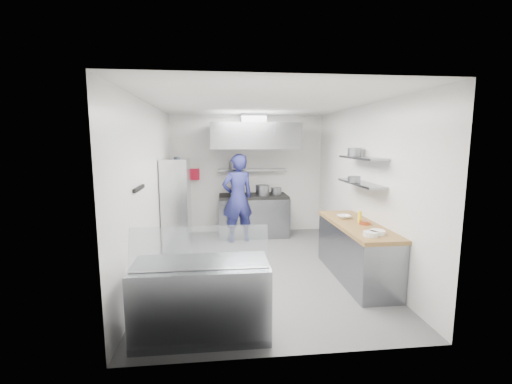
{
  "coord_description": "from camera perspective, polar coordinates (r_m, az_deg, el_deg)",
  "views": [
    {
      "loc": [
        -0.69,
        -5.67,
        2.19
      ],
      "look_at": [
        0.0,
        0.6,
        1.25
      ],
      "focal_mm": 24.0,
      "sensor_mm": 36.0,
      "label": 1
    }
  ],
  "objects": [
    {
      "name": "display_case",
      "position": [
        4.08,
        -9.02,
        -17.25
      ],
      "size": [
        1.5,
        0.7,
        0.85
      ],
      "primitive_type": "cube",
      "color": "gray",
      "rests_on": "floor"
    },
    {
      "name": "over_range_shelf",
      "position": [
        8.08,
        -0.64,
        3.71
      ],
      "size": [
        1.6,
        0.3,
        0.04
      ],
      "primitive_type": "cube",
      "color": "gray",
      "rests_on": "wall_back"
    },
    {
      "name": "wall_front",
      "position": [
        3.34,
        5.81,
        -5.21
      ],
      "size": [
        3.6,
        2.8,
        0.02
      ],
      "primitive_type": "cube",
      "rotation": [
        -1.57,
        0.0,
        0.0
      ],
      "color": "white",
      "rests_on": "floor"
    },
    {
      "name": "stock_pot_right",
      "position": [
        8.0,
        3.37,
        0.18
      ],
      "size": [
        0.25,
        0.25,
        0.16
      ],
      "primitive_type": "cylinder",
      "color": "slate",
      "rests_on": "cooktop"
    },
    {
      "name": "rack_jar",
      "position": [
        6.77,
        -13.02,
        4.95
      ],
      "size": [
        0.12,
        0.12,
        0.18
      ],
      "primitive_type": "cylinder",
      "color": "black",
      "rests_on": "wire_rack"
    },
    {
      "name": "display_glass",
      "position": [
        3.73,
        -9.34,
        -9.08
      ],
      "size": [
        1.47,
        0.19,
        0.42
      ],
      "primitive_type": "cube",
      "rotation": [
        -0.38,
        0.0,
        0.0
      ],
      "color": "silver",
      "rests_on": "display_case"
    },
    {
      "name": "cooktop",
      "position": [
        7.91,
        -0.46,
        -0.7
      ],
      "size": [
        1.57,
        0.78,
        0.06
      ],
      "primitive_type": "cube",
      "color": "black",
      "rests_on": "gas_range"
    },
    {
      "name": "rack_bin_a",
      "position": [
        6.79,
        -13.27,
        -3.57
      ],
      "size": [
        0.17,
        0.21,
        0.19
      ],
      "primitive_type": "cube",
      "color": "white",
      "rests_on": "wire_rack"
    },
    {
      "name": "wire_rack",
      "position": [
        7.0,
        -13.07,
        -2.16
      ],
      "size": [
        0.5,
        0.9,
        1.85
      ],
      "primitive_type": "cube",
      "color": "silver",
      "rests_on": "floor"
    },
    {
      "name": "shelf_pot_a",
      "position": [
        8.08,
        -3.64,
        4.47
      ],
      "size": [
        0.26,
        0.26,
        0.18
      ],
      "primitive_type": "cylinder",
      "color": "slate",
      "rests_on": "over_range_shelf"
    },
    {
      "name": "gas_range",
      "position": [
        8.0,
        -0.46,
        -4.09
      ],
      "size": [
        1.6,
        0.8,
        0.9
      ],
      "primitive_type": "cube",
      "color": "gray",
      "rests_on": "floor"
    },
    {
      "name": "knife_strip",
      "position": [
        4.94,
        -18.93,
        0.58
      ],
      "size": [
        0.04,
        0.55,
        0.05
      ],
      "primitive_type": "cube",
      "color": "black",
      "rests_on": "wall_left"
    },
    {
      "name": "stock_pot_mid",
      "position": [
        7.83,
        1.08,
        0.32
      ],
      "size": [
        0.32,
        0.32,
        0.24
      ],
      "primitive_type": "cylinder",
      "color": "slate",
      "rests_on": "cooktop"
    },
    {
      "name": "wall_back",
      "position": [
        8.24,
        -1.44,
        2.96
      ],
      "size": [
        3.6,
        2.8,
        0.02
      ],
      "primitive_type": "cube",
      "rotation": [
        1.57,
        0.0,
        0.0
      ],
      "color": "white",
      "rests_on": "floor"
    },
    {
      "name": "stock_pot_left",
      "position": [
        7.83,
        -3.23,
        0.16
      ],
      "size": [
        0.29,
        0.29,
        0.2
      ],
      "primitive_type": "cylinder",
      "color": "slate",
      "rests_on": "cooktop"
    },
    {
      "name": "prep_counter_base",
      "position": [
        5.79,
        16.29,
        -9.66
      ],
      "size": [
        0.62,
        2.0,
        0.84
      ],
      "primitive_type": "cube",
      "color": "gray",
      "rests_on": "floor"
    },
    {
      "name": "shelf_pot_d",
      "position": [
        6.12,
        16.1,
        6.46
      ],
      "size": [
        0.23,
        0.23,
        0.14
      ],
      "primitive_type": "cylinder",
      "color": "slate",
      "rests_on": "wall_shelf_upper"
    },
    {
      "name": "rack_bin_b",
      "position": [
        7.22,
        -12.91,
        1.17
      ],
      "size": [
        0.13,
        0.17,
        0.15
      ],
      "primitive_type": "cube",
      "color": "yellow",
      "rests_on": "wire_rack"
    },
    {
      "name": "red_firebox",
      "position": [
        8.17,
        -10.18,
        2.92
      ],
      "size": [
        0.22,
        0.1,
        0.26
      ],
      "primitive_type": "cube",
      "color": "#B30E26",
      "rests_on": "wall_back"
    },
    {
      "name": "wall_left",
      "position": [
        5.84,
        -17.19,
        0.32
      ],
      "size": [
        2.8,
        5.0,
        0.02
      ],
      "primitive_type": "cube",
      "rotation": [
        1.57,
        0.0,
        1.57
      ],
      "color": "white",
      "rests_on": "floor"
    },
    {
      "name": "floor",
      "position": [
        6.12,
        0.62,
        -12.5
      ],
      "size": [
        5.0,
        5.0,
        0.0
      ],
      "primitive_type": "plane",
      "color": "#49494B",
      "rests_on": "ground"
    },
    {
      "name": "squeeze_bottle",
      "position": [
        5.74,
        16.9,
        -3.97
      ],
      "size": [
        0.06,
        0.06,
        0.18
      ],
      "primitive_type": "cylinder",
      "color": "yellow",
      "rests_on": "prep_counter_top"
    },
    {
      "name": "wall_shelf_upper",
      "position": [
        5.86,
        17.23,
        5.46
      ],
      "size": [
        0.3,
        1.3,
        0.04
      ],
      "primitive_type": "cube",
      "color": "gray",
      "rests_on": "wall_right"
    },
    {
      "name": "wall_right",
      "position": [
        6.24,
        17.28,
        0.82
      ],
      "size": [
        2.8,
        5.0,
        0.02
      ],
      "primitive_type": "cube",
      "rotation": [
        1.57,
        0.0,
        -1.57
      ],
      "color": "white",
      "rests_on": "floor"
    },
    {
      "name": "hood_duct",
      "position": [
        7.88,
        -0.51,
        12.03
      ],
      "size": [
        0.55,
        0.55,
        0.24
      ],
      "primitive_type": "cube",
      "color": "slate",
      "rests_on": "extractor_hood"
    },
    {
      "name": "plate_stack_a",
      "position": [
        5.09,
        19.55,
        -6.35
      ],
      "size": [
        0.22,
        0.22,
        0.06
      ],
      "primitive_type": "cylinder",
      "color": "white",
      "rests_on": "prep_counter_top"
    },
    {
      "name": "prep_counter_top",
      "position": [
        5.67,
        16.48,
        -5.33
      ],
      "size": [
        0.65,
        2.04,
        0.06
      ],
      "primitive_type": "cube",
      "color": "brown",
      "rests_on": "prep_counter_base"
    },
    {
      "name": "shelf_pot_c",
      "position": [
        5.83,
        16.04,
        2.04
      ],
      "size": [
        0.21,
        0.21,
        0.1
      ],
      "primitive_type": "cylinder",
      "color": "slate",
      "rests_on": "wall_shelf_lower"
    },
    {
      "name": "wall_shelf_lower",
      "position": [
        5.9,
        17.05,
        1.38
      ],
      "size": [
        0.3,
        1.3,
        0.04
      ],
      "primitive_type": "cube",
      "color": "gray",
      "rests_on": "wall_right"
    },
    {
      "name": "copper_pan",
      "position": [
        5.62,
        17.66,
        -4.89
      ],
      "size": [
        0.16,
        0.16,
        0.06
      ],
      "primitive_type": "cylinder",
      "color": "#B75633",
      "rests_on": "prep_counter_top"
    },
    {
      "name": "mixing_bowl",
      "position": [
        5.97,
        14.4,
        -4.01
      ],
      "size": [
        0.23,
        0.23,
        0.06
      ],
      "primitive_type": "imported",
      "rotation": [
        0.0,
        0.0,
        0.02
      ],
      "color": "white",
      "rests_on": "prep_counter_top"
    },
    {
      "name": "plate_stack_b",
      "position": [
        4.97,
        18.55,
        -6.64
      ],
      "size": [
        0.2,
        0.2,
        0.06
      ],
      "primitive_type": "cylinder",
      "color": "white",
      "rests_on": "prep_counter_top"
    },
    {
      "name": "ceiling",
      "position": [
        5.75,
        0.67,
        14.57
      ],
      "size": [
        5.0,
        5.0,
        0.0
      ],
      "primitive_type": "plane",
      "rotation": [
        3.14,
        0.0,
        0.0
      ],
      "color": "silver",
      "rests_on": "wall_back"
    },
    {
      "name": "extractor_hood",
      "position": [
        7.64,
        -0.34,
        9.29
      ],
      "size": [
        1.9,
        1.15,
        0.55
      ],
      "primitive_type": "cube",
      "color": "gray",
      "rests_on": "wall_back"
    },
    {
      "name": "chef",
      "position": [
        7.42,
        -3.07,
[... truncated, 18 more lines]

